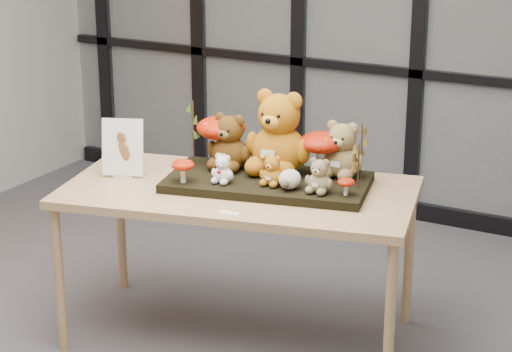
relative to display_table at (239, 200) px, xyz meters
The scene contains 22 objects.
room_shell 1.01m from the display_table, 124.57° to the right, with size 5.00×5.00×5.00m.
glass_partition 2.22m from the display_table, 96.68° to the left, with size 4.90×0.06×2.78m.
display_table is the anchor object (origin of this frame).
diorama_tray 0.17m from the display_table, 39.70° to the left, with size 1.02×0.51×0.04m, color black.
bear_pooh_yellow 0.42m from the display_table, 59.76° to the left, with size 0.37×0.33×0.48m, color #A5620F, non-canonical shape.
bear_brown_medium 0.34m from the display_table, 132.89° to the left, with size 0.25×0.23×0.33m, color #492C0C, non-canonical shape.
bear_tan_back 0.59m from the display_table, 35.00° to the left, with size 0.24×0.22×0.32m, color olive, non-canonical shape.
bear_small_yellow 0.27m from the display_table, ahead, with size 0.13×0.12×0.17m, color #AE6B17, non-canonical shape.
bear_white_bow 0.21m from the display_table, 124.82° to the right, with size 0.12×0.11×0.16m, color white, non-canonical shape.
bear_beige_small 0.48m from the display_table, ahead, with size 0.15×0.13×0.19m, color olive, non-canonical shape.
plush_cream_hedgehog 0.33m from the display_table, ahead, with size 0.08×0.08×0.11m, color beige, non-canonical shape.
mushroom_back_left 0.38m from the display_table, 139.00° to the left, with size 0.26×0.26×0.29m, color #9E1705, non-canonical shape.
mushroom_back_right 0.49m from the display_table, 37.87° to the left, with size 0.23×0.23×0.25m, color #9E1705, non-canonical shape.
mushroom_front_left 0.33m from the display_table, 144.54° to the right, with size 0.12×0.12×0.13m, color #9E1705, non-canonical shape.
mushroom_front_right 0.59m from the display_table, ahead, with size 0.09×0.09×0.10m, color #9E1705, non-canonical shape.
sprig_green_far_left 0.46m from the display_table, 160.26° to the left, with size 0.05×0.05×0.34m, color #1D3C0D, non-canonical shape.
sprig_green_mid_left 0.37m from the display_table, 133.10° to the left, with size 0.05×0.05×0.23m, color #1D3C0D, non-canonical shape.
sprig_dry_far_right 0.67m from the display_table, 29.86° to the left, with size 0.05×0.05×0.29m, color brown, non-canonical shape.
sprig_dry_mid_right 0.64m from the display_table, 17.37° to the left, with size 0.05×0.05×0.23m, color brown, non-canonical shape.
sprig_green_centre 0.35m from the display_table, 88.45° to the left, with size 0.05×0.05×0.22m, color #1D3C0D, non-canonical shape.
sign_holder 0.67m from the display_table, 168.73° to the right, with size 0.22×0.13×0.31m.
label_card 0.37m from the display_table, 67.99° to the right, with size 0.10×0.03×0.00m, color white.
Camera 1 is at (2.44, -3.51, 2.38)m, focal length 65.00 mm.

